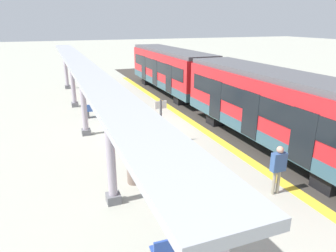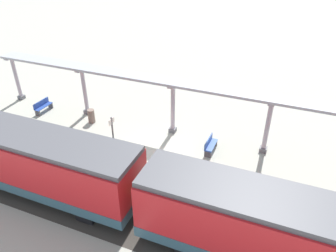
{
  "view_description": "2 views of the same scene",
  "coord_description": "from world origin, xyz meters",
  "px_view_note": "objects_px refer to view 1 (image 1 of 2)",
  "views": [
    {
      "loc": [
        4.39,
        15.17,
        5.53
      ],
      "look_at": [
        -0.25,
        3.4,
        1.22
      ],
      "focal_mm": 32.77,
      "sensor_mm": 36.0,
      "label": 1
    },
    {
      "loc": [
        -14.27,
        -6.85,
        11.75
      ],
      "look_at": [
        1.33,
        -0.49,
        1.4
      ],
      "focal_mm": 34.72,
      "sensor_mm": 36.0,
      "label": 2
    }
  ],
  "objects_px": {
    "canopy_pillar_fourth": "(110,152)",
    "canopy_pillar_third": "(83,101)",
    "train_far_carriage": "(275,109)",
    "canopy_pillar_second": "(73,81)",
    "trash_bin": "(134,170)",
    "canopy_pillar_nearest": "(66,68)",
    "platform_info_sign": "(161,118)",
    "bench_mid_platform": "(99,110)",
    "bench_near_end": "(183,247)",
    "passenger_waiting_near_edge": "(278,165)",
    "train_near_carriage": "(170,70)"
  },
  "relations": [
    {
      "from": "bench_near_end",
      "to": "bench_mid_platform",
      "type": "distance_m",
      "value": 12.85
    },
    {
      "from": "trash_bin",
      "to": "passenger_waiting_near_edge",
      "type": "relative_size",
      "value": 0.56
    },
    {
      "from": "canopy_pillar_third",
      "to": "train_far_carriage",
      "type": "bearing_deg",
      "value": 148.48
    },
    {
      "from": "canopy_pillar_second",
      "to": "canopy_pillar_fourth",
      "type": "relative_size",
      "value": 1.0
    },
    {
      "from": "trash_bin",
      "to": "platform_info_sign",
      "type": "bearing_deg",
      "value": -125.35
    },
    {
      "from": "canopy_pillar_third",
      "to": "platform_info_sign",
      "type": "distance_m",
      "value": 4.14
    },
    {
      "from": "train_far_carriage",
      "to": "trash_bin",
      "type": "distance_m",
      "value": 7.04
    },
    {
      "from": "canopy_pillar_second",
      "to": "canopy_pillar_fourth",
      "type": "bearing_deg",
      "value": 90.0
    },
    {
      "from": "train_far_carriage",
      "to": "passenger_waiting_near_edge",
      "type": "relative_size",
      "value": 6.99
    },
    {
      "from": "trash_bin",
      "to": "train_far_carriage",
      "type": "bearing_deg",
      "value": -172.12
    },
    {
      "from": "train_far_carriage",
      "to": "canopy_pillar_nearest",
      "type": "bearing_deg",
      "value": -65.61
    },
    {
      "from": "canopy_pillar_fourth",
      "to": "bench_mid_platform",
      "type": "height_order",
      "value": "canopy_pillar_fourth"
    },
    {
      "from": "train_far_carriage",
      "to": "canopy_pillar_third",
      "type": "xyz_separation_m",
      "value": [
        7.8,
        -4.79,
        -0.05
      ]
    },
    {
      "from": "train_near_carriage",
      "to": "canopy_pillar_nearest",
      "type": "height_order",
      "value": "canopy_pillar_nearest"
    },
    {
      "from": "platform_info_sign",
      "to": "passenger_waiting_near_edge",
      "type": "xyz_separation_m",
      "value": [
        -2.08,
        5.53,
        -0.25
      ]
    },
    {
      "from": "trash_bin",
      "to": "canopy_pillar_nearest",
      "type": "bearing_deg",
      "value": -86.97
    },
    {
      "from": "canopy_pillar_nearest",
      "to": "canopy_pillar_third",
      "type": "distance_m",
      "value": 12.43
    },
    {
      "from": "platform_info_sign",
      "to": "trash_bin",
      "type": "bearing_deg",
      "value": 54.65
    },
    {
      "from": "bench_near_end",
      "to": "bench_mid_platform",
      "type": "xyz_separation_m",
      "value": [
        -0.16,
        -12.85,
        0.0
      ]
    },
    {
      "from": "train_far_carriage",
      "to": "canopy_pillar_second",
      "type": "distance_m",
      "value": 13.28
    },
    {
      "from": "train_near_carriage",
      "to": "bench_near_end",
      "type": "relative_size",
      "value": 7.97
    },
    {
      "from": "canopy_pillar_third",
      "to": "bench_near_end",
      "type": "bearing_deg",
      "value": 95.77
    },
    {
      "from": "canopy_pillar_second",
      "to": "trash_bin",
      "type": "height_order",
      "value": "canopy_pillar_second"
    },
    {
      "from": "canopy_pillar_fourth",
      "to": "train_far_carriage",
      "type": "bearing_deg",
      "value": -165.94
    },
    {
      "from": "train_far_carriage",
      "to": "passenger_waiting_near_edge",
      "type": "xyz_separation_m",
      "value": [
        2.59,
        3.42,
        -0.75
      ]
    },
    {
      "from": "canopy_pillar_second",
      "to": "canopy_pillar_third",
      "type": "height_order",
      "value": "same"
    },
    {
      "from": "canopy_pillar_nearest",
      "to": "trash_bin",
      "type": "height_order",
      "value": "canopy_pillar_nearest"
    },
    {
      "from": "canopy_pillar_second",
      "to": "canopy_pillar_third",
      "type": "relative_size",
      "value": 1.0
    },
    {
      "from": "canopy_pillar_nearest",
      "to": "canopy_pillar_fourth",
      "type": "xyz_separation_m",
      "value": [
        0.0,
        19.17,
        0.0
      ]
    },
    {
      "from": "canopy_pillar_fourth",
      "to": "canopy_pillar_third",
      "type": "bearing_deg",
      "value": -90.0
    },
    {
      "from": "bench_near_end",
      "to": "canopy_pillar_second",
      "type": "bearing_deg",
      "value": -86.38
    },
    {
      "from": "canopy_pillar_nearest",
      "to": "passenger_waiting_near_edge",
      "type": "relative_size",
      "value": 2.03
    },
    {
      "from": "bench_near_end",
      "to": "passenger_waiting_near_edge",
      "type": "xyz_separation_m",
      "value": [
        -4.21,
        -1.73,
        0.64
      ]
    },
    {
      "from": "passenger_waiting_near_edge",
      "to": "trash_bin",
      "type": "bearing_deg",
      "value": -30.2
    },
    {
      "from": "canopy_pillar_fourth",
      "to": "platform_info_sign",
      "type": "height_order",
      "value": "canopy_pillar_fourth"
    },
    {
      "from": "train_near_carriage",
      "to": "canopy_pillar_third",
      "type": "bearing_deg",
      "value": 45.32
    },
    {
      "from": "passenger_waiting_near_edge",
      "to": "bench_near_end",
      "type": "bearing_deg",
      "value": 22.41
    },
    {
      "from": "bench_near_end",
      "to": "passenger_waiting_near_edge",
      "type": "height_order",
      "value": "passenger_waiting_near_edge"
    },
    {
      "from": "canopy_pillar_nearest",
      "to": "platform_info_sign",
      "type": "xyz_separation_m",
      "value": [
        -3.13,
        15.1,
        -0.45
      ]
    },
    {
      "from": "bench_mid_platform",
      "to": "platform_info_sign",
      "type": "height_order",
      "value": "platform_info_sign"
    },
    {
      "from": "train_far_carriage",
      "to": "canopy_pillar_second",
      "type": "relative_size",
      "value": 3.45
    },
    {
      "from": "train_far_carriage",
      "to": "trash_bin",
      "type": "relative_size",
      "value": 12.46
    },
    {
      "from": "train_near_carriage",
      "to": "platform_info_sign",
      "type": "distance_m",
      "value": 11.56
    },
    {
      "from": "train_far_carriage",
      "to": "bench_mid_platform",
      "type": "height_order",
      "value": "train_far_carriage"
    },
    {
      "from": "train_near_carriage",
      "to": "platform_info_sign",
      "type": "height_order",
      "value": "train_near_carriage"
    },
    {
      "from": "canopy_pillar_nearest",
      "to": "canopy_pillar_second",
      "type": "relative_size",
      "value": 1.0
    },
    {
      "from": "train_near_carriage",
      "to": "canopy_pillar_second",
      "type": "xyz_separation_m",
      "value": [
        7.8,
        1.94,
        -0.05
      ]
    },
    {
      "from": "canopy_pillar_third",
      "to": "canopy_pillar_second",
      "type": "bearing_deg",
      "value": -90.0
    },
    {
      "from": "train_far_carriage",
      "to": "train_near_carriage",
      "type": "bearing_deg",
      "value": -90.0
    },
    {
      "from": "train_far_carriage",
      "to": "bench_mid_platform",
      "type": "relative_size",
      "value": 8.02
    }
  ]
}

